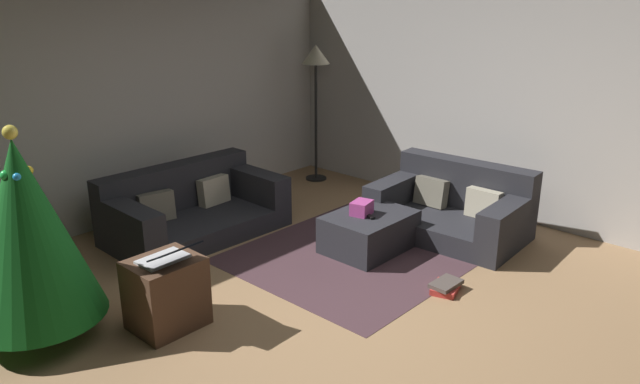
# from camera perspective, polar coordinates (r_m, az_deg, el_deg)

# --- Properties ---
(ground_plane) EXTENTS (6.40, 6.40, 0.00)m
(ground_plane) POSITION_cam_1_polar(r_m,az_deg,el_deg) (4.85, 0.51, -12.02)
(ground_plane) COLOR #93704C
(rear_partition) EXTENTS (6.40, 0.12, 2.60)m
(rear_partition) POSITION_cam_1_polar(r_m,az_deg,el_deg) (6.79, -19.69, 7.66)
(rear_partition) COLOR #BCB7B2
(rear_partition) RESTS_ON ground_plane
(corner_partition) EXTENTS (0.12, 6.40, 2.60)m
(corner_partition) POSITION_cam_1_polar(r_m,az_deg,el_deg) (6.93, 18.41, 8.00)
(corner_partition) COLOR #B5B0AB
(corner_partition) RESTS_ON ground_plane
(couch_left) EXTENTS (1.82, 1.03, 0.70)m
(couch_left) POSITION_cam_1_polar(r_m,az_deg,el_deg) (6.51, -12.11, -1.57)
(couch_left) COLOR #26262B
(couch_left) RESTS_ON ground_plane
(couch_right) EXTENTS (1.06, 1.57, 0.73)m
(couch_right) POSITION_cam_1_polar(r_m,az_deg,el_deg) (6.53, 12.45, -1.49)
(couch_right) COLOR #26262B
(couch_right) RESTS_ON ground_plane
(ottoman) EXTENTS (0.87, 0.64, 0.37)m
(ottoman) POSITION_cam_1_polar(r_m,az_deg,el_deg) (6.02, 4.66, -3.74)
(ottoman) COLOR #26262B
(ottoman) RESTS_ON ground_plane
(gift_box) EXTENTS (0.25, 0.21, 0.13)m
(gift_box) POSITION_cam_1_polar(r_m,az_deg,el_deg) (5.92, 3.95, -1.50)
(gift_box) COLOR #B23F8C
(gift_box) RESTS_ON ottoman
(tv_remote) EXTENTS (0.10, 0.17, 0.02)m
(tv_remote) POSITION_cam_1_polar(r_m,az_deg,el_deg) (5.87, 4.60, -2.26)
(tv_remote) COLOR black
(tv_remote) RESTS_ON ottoman
(christmas_tree) EXTENTS (0.97, 0.97, 1.62)m
(christmas_tree) POSITION_cam_1_polar(r_m,az_deg,el_deg) (4.74, -25.93, -3.31)
(christmas_tree) COLOR brown
(christmas_tree) RESTS_ON ground_plane
(side_table) EXTENTS (0.52, 0.44, 0.55)m
(side_table) POSITION_cam_1_polar(r_m,az_deg,el_deg) (4.80, -14.31, -9.24)
(side_table) COLOR #4C3323
(side_table) RESTS_ON ground_plane
(laptop) EXTENTS (0.37, 0.39, 0.18)m
(laptop) POSITION_cam_1_polar(r_m,az_deg,el_deg) (4.61, -14.18, -5.88)
(laptop) COLOR silver
(laptop) RESTS_ON side_table
(book_stack) EXTENTS (0.32, 0.28, 0.09)m
(book_stack) POSITION_cam_1_polar(r_m,az_deg,el_deg) (5.36, 11.77, -8.72)
(book_stack) COLOR #B7332D
(book_stack) RESTS_ON ground_plane
(corner_lamp) EXTENTS (0.36, 0.36, 1.79)m
(corner_lamp) POSITION_cam_1_polar(r_m,az_deg,el_deg) (7.92, -0.40, 11.86)
(corner_lamp) COLOR black
(corner_lamp) RESTS_ON ground_plane
(area_rug) EXTENTS (2.60, 2.00, 0.01)m
(area_rug) POSITION_cam_1_polar(r_m,az_deg,el_deg) (6.09, 4.61, -5.32)
(area_rug) COLOR #442C33
(area_rug) RESTS_ON ground_plane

